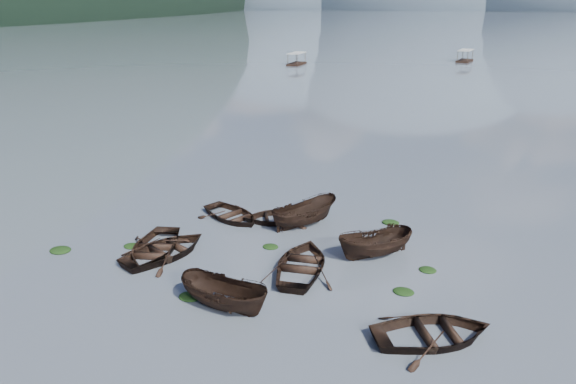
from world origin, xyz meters
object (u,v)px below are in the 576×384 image
(rowboat_0, at_px, (155,252))
(pontoon_left, at_px, (297,65))
(pontoon_centre, at_px, (464,62))
(rowboat_3, at_px, (302,270))

(rowboat_0, bearing_deg, pontoon_left, 89.35)
(rowboat_0, xyz_separation_m, pontoon_left, (-16.99, 85.02, 0.00))
(pontoon_centre, bearing_deg, rowboat_3, -83.35)
(rowboat_0, xyz_separation_m, pontoon_centre, (17.09, 101.55, 0.00))
(rowboat_0, height_order, rowboat_3, rowboat_3)
(pontoon_left, relative_size, pontoon_centre, 0.96)
(pontoon_left, distance_m, pontoon_centre, 37.88)
(rowboat_0, bearing_deg, rowboat_3, -8.12)
(rowboat_3, bearing_deg, pontoon_centre, -99.64)
(rowboat_3, distance_m, pontoon_centre, 101.38)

